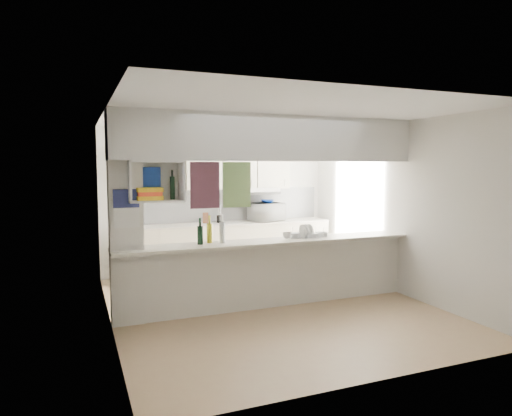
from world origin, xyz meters
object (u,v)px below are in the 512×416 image
microwave (266,212)px  bowl (267,201)px  wine_bottles (211,233)px  dish_rack (308,232)px

microwave → bowl: (0.03, 0.04, 0.19)m
bowl → wine_bottles: size_ratio=0.61×
wine_bottles → bowl: bearing=50.8°
microwave → dish_rack: (-0.24, -2.07, -0.09)m
dish_rack → wine_bottles: (-1.42, 0.04, 0.06)m
microwave → wine_bottles: 2.62m
dish_rack → wine_bottles: wine_bottles is taller
bowl → dish_rack: (-0.27, -2.11, -0.28)m
dish_rack → microwave: bearing=72.3°
microwave → bowl: 0.20m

